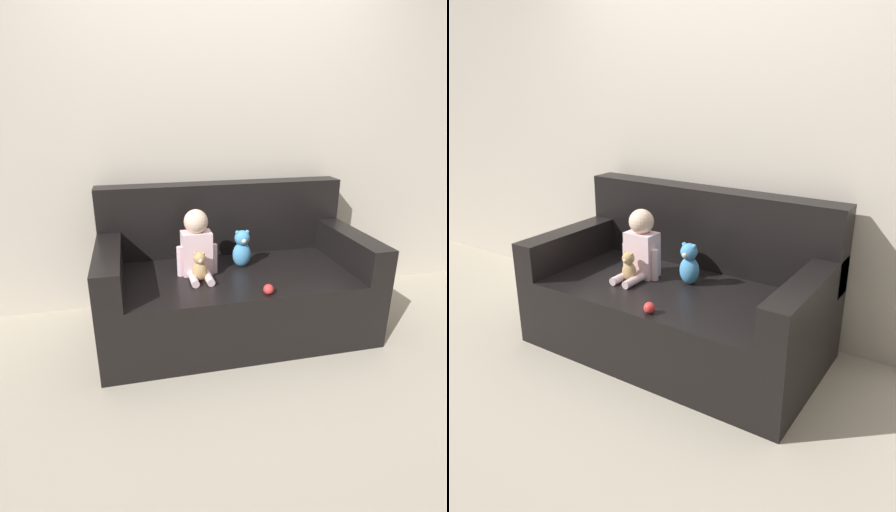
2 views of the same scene
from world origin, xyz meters
TOP-DOWN VIEW (x-y plane):
  - ground_plane at (0.00, 0.00)m, footprint 12.00×12.00m
  - wall_back at (0.00, 0.56)m, footprint 8.00×0.05m
  - couch at (0.00, 0.07)m, footprint 1.80×0.96m
  - person_baby at (-0.26, -0.01)m, footprint 0.27×0.32m
  - teddy_bear_brown at (-0.26, -0.13)m, footprint 0.11×0.09m
  - plush_toy_side at (0.06, 0.05)m, footprint 0.13×0.12m
  - toy_ball at (0.10, -0.41)m, footprint 0.06×0.06m

SIDE VIEW (x-z plane):
  - ground_plane at x=0.00m, z-range 0.00..0.00m
  - couch at x=0.00m, z-range -0.16..0.82m
  - toy_ball at x=0.10m, z-range 0.45..0.51m
  - teddy_bear_brown at x=-0.26m, z-range 0.44..0.64m
  - plush_toy_side at x=0.06m, z-range 0.45..0.71m
  - person_baby at x=-0.26m, z-range 0.43..0.86m
  - wall_back at x=0.00m, z-range 0.00..2.60m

